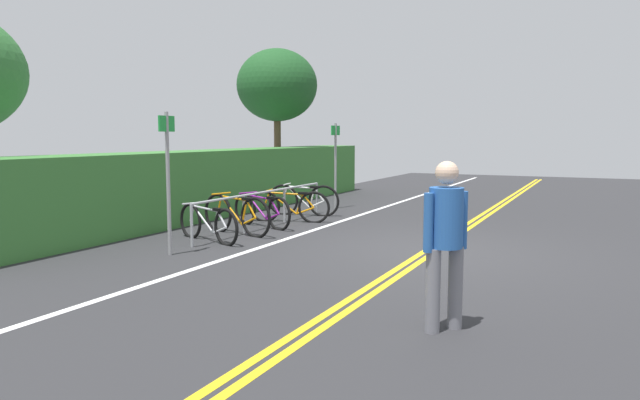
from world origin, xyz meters
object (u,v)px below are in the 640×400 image
Objects in this scene: pedestrian at (445,235)px; sign_post_far at (335,157)px; sign_post_near at (168,169)px; bicycle_3 at (289,206)px; bicycle_0 at (208,223)px; bicycle_1 at (236,215)px; bicycle_4 at (303,200)px; bicycle_2 at (262,211)px; bike_rack at (265,200)px; tree_mid at (277,86)px.

pedestrian is 9.47m from sign_post_far.
sign_post_near is 6.48m from sign_post_far.
bicycle_0 is at bearing 176.56° from bicycle_3.
bicycle_3 is (1.81, -0.13, -0.03)m from bicycle_1.
bicycle_3 is at bearing -168.91° from bicycle_4.
bicycle_1 reaches higher than bicycle_2.
sign_post_near is (-3.02, -0.10, 0.77)m from bike_rack.
bicycle_4 is (3.72, 0.05, 0.04)m from bicycle_0.
bicycle_4 is at bearing 2.70° from sign_post_near.
bicycle_0 is 0.94× the size of bicycle_1.
bike_rack is at bearing -88.60° from bicycle_2.
bicycle_4 is at bearing 175.41° from sign_post_far.
bicycle_3 is at bearing -10.41° from bicycle_2.
sign_post_near reaches higher than bike_rack.
bicycle_1 is at bearing -178.34° from bicycle_2.
pedestrian is 0.73× the size of sign_post_near.
bicycle_1 is (-0.95, 0.06, -0.19)m from bike_rack.
bike_rack is at bearing -179.76° from sign_post_far.
bicycle_4 reaches higher than bicycle_2.
sign_post_far reaches higher than bicycle_3.
bike_rack is 2.21× the size of sign_post_far.
sign_post_far reaches higher than bicycle_0.
bicycle_1 reaches higher than bicycle_4.
bike_rack is 2.72× the size of bicycle_3.
bicycle_4 is 8.28m from pedestrian.
bicycle_4 is 5.05m from sign_post_near.
bicycle_2 is 3.59m from sign_post_far.
bike_rack is 0.24m from bicycle_2.
bike_rack is 3.54m from sign_post_far.
bike_rack is 6.72m from pedestrian.
bicycle_3 is 0.39× the size of tree_mid.
bike_rack is 2.96× the size of pedestrian.
bicycle_1 is 1.01× the size of bicycle_3.
bicycle_4 is (2.87, 0.08, -0.01)m from bicycle_1.
bicycle_0 is 5.34m from sign_post_far.
bicycle_3 is 1.08m from bicycle_4.
pedestrian reaches higher than bicycle_4.
bicycle_1 is 2.88m from bicycle_4.
sign_post_far is at bearing -0.82° from bicycle_0.
bicycle_2 is at bearing 46.15° from pedestrian.
bicycle_1 is (0.85, -0.03, 0.05)m from bicycle_0.
bicycle_2 is 6.80m from pedestrian.
bicycle_0 is at bearing -179.26° from bicycle_4.
pedestrian is at bearing -120.70° from bicycle_0.
bicycle_1 is 6.16m from pedestrian.
sign_post_near is at bearing 70.38° from pedestrian.
sign_post_far is at bearing 0.98° from sign_post_near.
sign_post_near reaches higher than bicycle_3.
sign_post_near is 0.49× the size of tree_mid.
bicycle_1 is 0.95m from bicycle_2.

